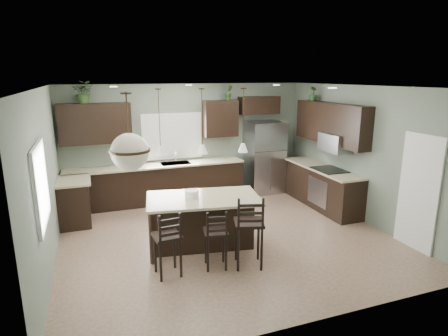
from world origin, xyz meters
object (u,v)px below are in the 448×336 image
kitchen_island (204,222)px  bar_stool_left (167,243)px  bar_stool_right (249,231)px  plant_back_left (84,92)px  bar_stool_center (216,238)px  refrigerator (264,157)px  serving_dish (192,194)px

kitchen_island → bar_stool_left: size_ratio=1.85×
bar_stool_right → plant_back_left: 4.81m
bar_stool_center → bar_stool_right: 0.54m
bar_stool_center → plant_back_left: (-1.77, 3.58, 2.15)m
refrigerator → bar_stool_left: bearing=-134.1°
serving_dish → refrigerator: bearing=44.1°
serving_dish → bar_stool_right: bar_stool_right is taller
bar_stool_left → serving_dish: bearing=47.6°
refrigerator → bar_stool_center: size_ratio=1.86×
serving_dish → bar_stool_center: size_ratio=0.24×
plant_back_left → kitchen_island: bearing=-57.0°
refrigerator → plant_back_left: plant_back_left is taller
bar_stool_center → refrigerator: bearing=64.9°
bar_stool_left → plant_back_left: 4.26m
refrigerator → plant_back_left: size_ratio=3.83×
bar_stool_right → plant_back_left: (-2.28, 3.71, 2.04)m
bar_stool_center → bar_stool_right: (0.51, -0.13, 0.11)m
refrigerator → bar_stool_right: bearing=-119.4°
refrigerator → plant_back_left: (-4.28, 0.18, 1.72)m
bar_stool_left → kitchen_island: bearing=38.5°
serving_dish → plant_back_left: 3.60m
bar_stool_center → bar_stool_right: size_ratio=0.82×
kitchen_island → bar_stool_center: bearing=-83.5°
serving_dish → bar_stool_right: 1.23m
serving_dish → bar_stool_center: (0.16, -0.82, -0.50)m
refrigerator → serving_dish: refrigerator is taller
kitchen_island → bar_stool_left: 1.12m
bar_stool_left → plant_back_left: (-1.01, 3.56, 2.11)m
bar_stool_center → serving_dish: bearing=111.9°
kitchen_island → bar_stool_right: (0.47, -0.92, 0.14)m
bar_stool_left → bar_stool_right: size_ratio=0.87×
bar_stool_left → bar_stool_center: (0.77, -0.02, -0.03)m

